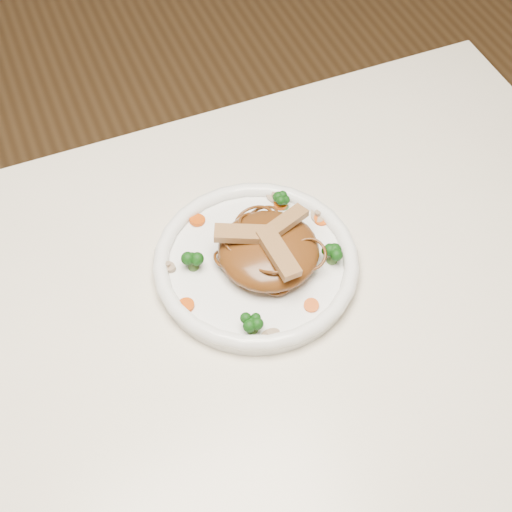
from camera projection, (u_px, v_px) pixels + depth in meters
name	position (u px, v px, depth m)	size (l,w,h in m)	color
table	(219.00, 392.00, 0.99)	(1.20, 0.80, 0.75)	white
plate	(256.00, 266.00, 0.98)	(0.26, 0.26, 0.02)	white
noodle_mound	(269.00, 250.00, 0.96)	(0.13, 0.13, 0.04)	#5D3111
chicken_a	(285.00, 222.00, 0.95)	(0.06, 0.02, 0.01)	#A4744D
chicken_b	(243.00, 234.00, 0.94)	(0.07, 0.02, 0.01)	#A4744D
chicken_c	(279.00, 253.00, 0.92)	(0.07, 0.02, 0.01)	#A4744D
broccoli_0	(284.00, 200.00, 1.02)	(0.02, 0.02, 0.03)	#0F480F
broccoli_1	(193.00, 260.00, 0.95)	(0.03, 0.03, 0.03)	#0F480F
broccoli_2	(252.00, 323.00, 0.90)	(0.03, 0.03, 0.03)	#0F480F
broccoli_3	(333.00, 253.00, 0.96)	(0.03, 0.03, 0.03)	#0F480F
carrot_0	(281.00, 204.00, 1.03)	(0.02, 0.02, 0.01)	#C74C07
carrot_1	(186.00, 305.00, 0.93)	(0.02, 0.02, 0.01)	#C74C07
carrot_2	(321.00, 219.00, 1.01)	(0.02, 0.02, 0.01)	#C74C07
carrot_3	(197.00, 220.00, 1.01)	(0.02, 0.02, 0.01)	#C74C07
carrot_4	(311.00, 305.00, 0.93)	(0.02, 0.02, 0.01)	#C74C07
mushroom_0	(270.00, 336.00, 0.90)	(0.03, 0.03, 0.01)	tan
mushroom_1	(318.00, 216.00, 1.01)	(0.03, 0.03, 0.01)	tan
mushroom_2	(168.00, 267.00, 0.96)	(0.02, 0.02, 0.01)	tan
mushroom_3	(275.00, 197.00, 1.03)	(0.03, 0.03, 0.01)	tan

